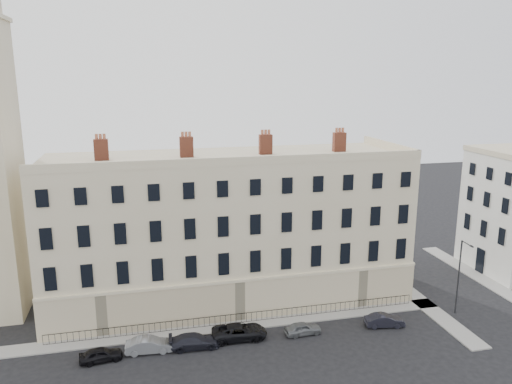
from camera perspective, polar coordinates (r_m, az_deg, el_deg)
ground at (r=45.64m, az=7.50°, el=-16.95°), size 160.00×160.00×0.00m
terrace at (r=51.77m, az=-3.20°, el=-4.06°), size 36.22×12.22×17.00m
pavement_terrace at (r=47.76m, az=-6.47°, el=-15.38°), size 48.00×2.00×0.12m
pavement_east_return at (r=57.28m, az=17.05°, el=-10.85°), size 2.00×24.00×0.12m
pavement_adjacent at (r=64.15m, az=23.97°, el=-8.80°), size 2.00×20.00×0.12m
railings at (r=48.43m, az=-1.70°, el=-14.21°), size 35.00×0.04×0.96m
car_a at (r=44.69m, az=-17.31°, el=-17.31°), size 3.59×1.79×1.18m
car_b at (r=44.90m, az=-12.10°, el=-16.73°), size 4.05×1.60×1.31m
car_c at (r=44.92m, az=-7.06°, el=-16.55°), size 4.39×1.95×1.25m
car_d at (r=45.91m, az=-1.90°, el=-15.67°), size 5.01×2.48×1.37m
car_e at (r=46.82m, az=5.37°, el=-15.26°), size 3.44×1.53×1.15m
car_f at (r=49.37m, az=14.47°, el=-14.02°), size 3.79×1.83×1.20m
streetlamp at (r=52.57m, az=22.24°, el=-8.64°), size 0.26×1.63×7.51m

